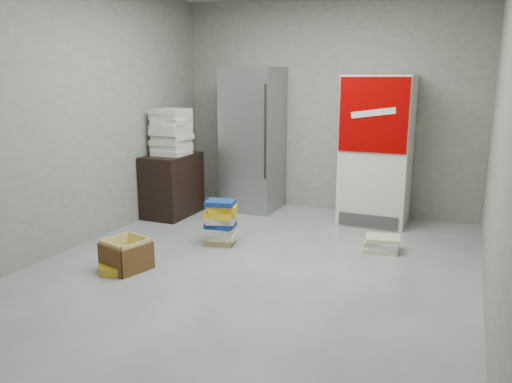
{
  "coord_description": "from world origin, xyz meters",
  "views": [
    {
      "loc": [
        1.78,
        -4.01,
        1.78
      ],
      "look_at": [
        -0.24,
        0.7,
        0.6
      ],
      "focal_mm": 35.0,
      "sensor_mm": 36.0,
      "label": 1
    }
  ],
  "objects_px": {
    "steel_fridge": "(253,140)",
    "wood_shelf": "(172,185)",
    "cardboard_box": "(126,257)",
    "phonebook_stack_main": "(221,222)",
    "coke_cooler": "(377,150)"
  },
  "relations": [
    {
      "from": "coke_cooler",
      "to": "phonebook_stack_main",
      "type": "xyz_separation_m",
      "value": [
        -1.36,
        -1.54,
        -0.66
      ]
    },
    {
      "from": "steel_fridge",
      "to": "coke_cooler",
      "type": "relative_size",
      "value": 1.06
    },
    {
      "from": "coke_cooler",
      "to": "cardboard_box",
      "type": "height_order",
      "value": "coke_cooler"
    },
    {
      "from": "steel_fridge",
      "to": "wood_shelf",
      "type": "height_order",
      "value": "steel_fridge"
    },
    {
      "from": "steel_fridge",
      "to": "coke_cooler",
      "type": "distance_m",
      "value": 1.65
    },
    {
      "from": "coke_cooler",
      "to": "wood_shelf",
      "type": "bearing_deg",
      "value": -163.72
    },
    {
      "from": "steel_fridge",
      "to": "phonebook_stack_main",
      "type": "bearing_deg",
      "value": -79.25
    },
    {
      "from": "wood_shelf",
      "to": "steel_fridge",
      "type": "bearing_deg",
      "value": 41.31
    },
    {
      "from": "cardboard_box",
      "to": "phonebook_stack_main",
      "type": "bearing_deg",
      "value": 80.15
    },
    {
      "from": "steel_fridge",
      "to": "cardboard_box",
      "type": "relative_size",
      "value": 4.15
    },
    {
      "from": "steel_fridge",
      "to": "cardboard_box",
      "type": "bearing_deg",
      "value": -94.4
    },
    {
      "from": "steel_fridge",
      "to": "wood_shelf",
      "type": "relative_size",
      "value": 2.37
    },
    {
      "from": "wood_shelf",
      "to": "cardboard_box",
      "type": "height_order",
      "value": "wood_shelf"
    },
    {
      "from": "wood_shelf",
      "to": "phonebook_stack_main",
      "type": "relative_size",
      "value": 1.62
    },
    {
      "from": "phonebook_stack_main",
      "to": "cardboard_box",
      "type": "xyz_separation_m",
      "value": [
        -0.49,
        -1.0,
        -0.12
      ]
    }
  ]
}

